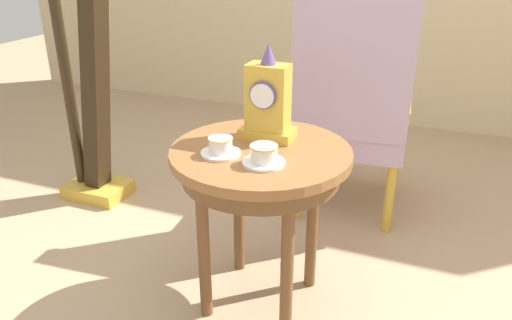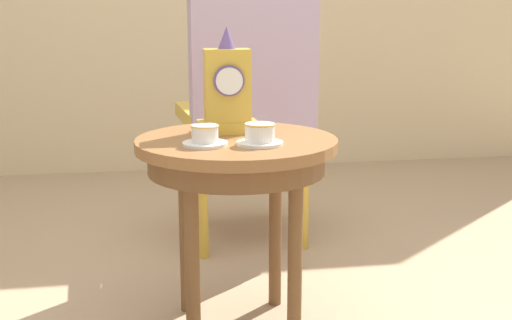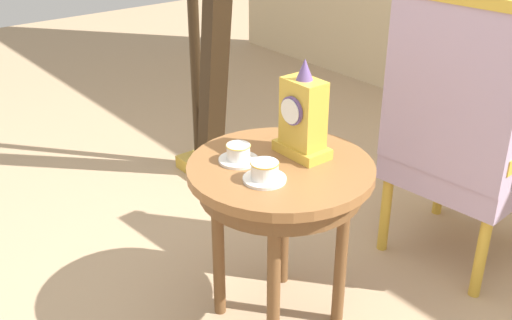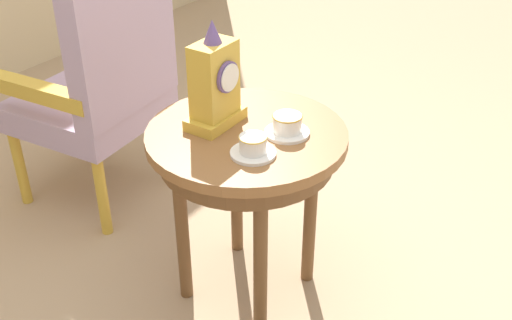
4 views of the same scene
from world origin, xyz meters
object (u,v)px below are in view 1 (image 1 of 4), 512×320
Objects in this scene: side_table at (261,171)px; teacup_left at (221,147)px; mantel_clock at (268,102)px; harp at (86,63)px; armchair at (352,101)px; teacup_right at (264,156)px.

teacup_left reaches higher than side_table.
teacup_left is (-0.11, -0.10, 0.11)m from side_table.
mantel_clock is 0.19× the size of harp.
side_table is 4.74× the size of teacup_left.
teacup_right is at bearing -96.43° from armchair.
armchair is 1.30m from harp.
teacup_right reaches higher than teacup_left.
harp is (-1.10, 0.47, 0.19)m from side_table.
armchair is at bearing 78.82° from side_table.
side_table is at bearing -23.27° from harp.
teacup_left is 0.24m from mantel_clock.
side_table is at bearing -82.04° from mantel_clock.
harp reaches higher than teacup_left.
side_table is 0.55× the size of armchair.
mantel_clock reaches higher than teacup_right.
armchair reaches higher than mantel_clock.
armchair is (0.26, 0.87, -0.07)m from teacup_left.
mantel_clock is 0.72m from armchair.
side_table is 4.60× the size of teacup_right.
harp is at bearing 161.25° from mantel_clock.
armchair reaches higher than side_table.
teacup_left is 0.12× the size of armchair.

